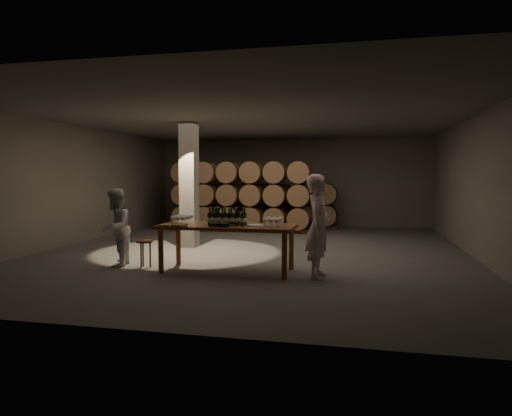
% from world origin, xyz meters
% --- Properties ---
extents(room, '(12.00, 12.00, 12.00)m').
position_xyz_m(room, '(-1.80, 0.20, 1.60)').
color(room, '#585552').
rests_on(room, ground).
extents(tasting_table, '(2.60, 1.10, 0.90)m').
position_xyz_m(tasting_table, '(0.00, -2.50, 0.80)').
color(tasting_table, brown).
rests_on(tasting_table, ground).
extents(barrel_stack_back, '(5.48, 0.95, 1.57)m').
position_xyz_m(barrel_stack_back, '(-0.96, 5.20, 0.83)').
color(barrel_stack_back, '#53311C').
rests_on(barrel_stack_back, ground).
extents(barrel_stack_front, '(4.70, 0.95, 2.31)m').
position_xyz_m(barrel_stack_front, '(-1.35, 3.80, 1.20)').
color(barrel_stack_front, '#53311C').
rests_on(barrel_stack_front, ground).
extents(bottle_cluster, '(0.74, 0.24, 0.34)m').
position_xyz_m(bottle_cluster, '(0.01, -2.53, 1.02)').
color(bottle_cluster, black).
rests_on(bottle_cluster, tasting_table).
extents(lying_bottles, '(0.47, 0.08, 0.08)m').
position_xyz_m(lying_bottles, '(-0.03, -2.88, 0.94)').
color(lying_bottles, black).
rests_on(lying_bottles, tasting_table).
extents(glass_cluster_left, '(0.30, 0.52, 0.17)m').
position_xyz_m(glass_cluster_left, '(-0.91, -2.53, 1.02)').
color(glass_cluster_left, silver).
rests_on(glass_cluster_left, tasting_table).
extents(glass_cluster_right, '(0.30, 0.52, 0.16)m').
position_xyz_m(glass_cluster_right, '(0.90, -2.57, 1.02)').
color(glass_cluster_right, silver).
rests_on(glass_cluster_right, tasting_table).
extents(plate, '(0.31, 0.31, 0.02)m').
position_xyz_m(plate, '(0.56, -2.53, 0.91)').
color(plate, white).
rests_on(plate, tasting_table).
extents(notebook_near, '(0.28, 0.25, 0.03)m').
position_xyz_m(notebook_near, '(-0.81, -2.92, 0.92)').
color(notebook_near, olive).
rests_on(notebook_near, tasting_table).
extents(notebook_corner, '(0.24, 0.30, 0.02)m').
position_xyz_m(notebook_corner, '(-1.08, -2.88, 0.91)').
color(notebook_corner, olive).
rests_on(notebook_corner, tasting_table).
extents(pen, '(0.15, 0.04, 0.01)m').
position_xyz_m(pen, '(-0.74, -2.93, 0.91)').
color(pen, black).
rests_on(pen, tasting_table).
extents(stool, '(0.32, 0.32, 0.54)m').
position_xyz_m(stool, '(-1.73, -2.49, 0.44)').
color(stool, '#53311C').
rests_on(stool, ground).
extents(person_man, '(0.50, 0.71, 1.87)m').
position_xyz_m(person_man, '(1.76, -2.67, 0.93)').
color(person_man, '#F5D4D6').
rests_on(person_man, ground).
extents(person_woman, '(0.76, 0.89, 1.58)m').
position_xyz_m(person_woman, '(-2.34, -2.53, 0.79)').
color(person_woman, silver).
rests_on(person_woman, ground).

